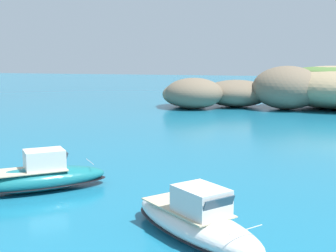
% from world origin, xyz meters
% --- Properties ---
extents(islet_small, '(18.13, 14.83, 4.90)m').
position_xyz_m(islet_small, '(-3.56, 61.97, 2.26)').
color(islet_small, '#756651').
rests_on(islet_small, ground).
extents(motorboat_white, '(8.03, 7.13, 2.45)m').
position_xyz_m(motorboat_white, '(6.64, 8.50, 0.82)').
color(motorboat_white, white).
rests_on(motorboat_white, ground).
extents(motorboat_teal, '(7.97, 7.45, 2.48)m').
position_xyz_m(motorboat_teal, '(-4.12, 12.99, 0.83)').
color(motorboat_teal, '#19727A').
rests_on(motorboat_teal, ground).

